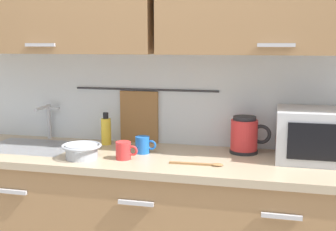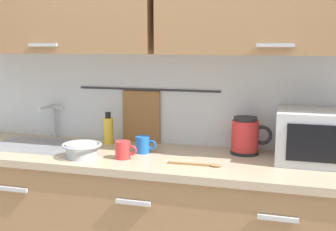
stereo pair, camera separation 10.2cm
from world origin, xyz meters
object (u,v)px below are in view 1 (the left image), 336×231
Objects in this scene: electric_kettle at (245,135)px; mug_by_kettle at (143,145)px; mug_near_sink at (124,150)px; microwave at (322,135)px; mixing_bowl at (82,150)px; dish_soap_bottle at (106,130)px; wooden_spoon at (203,164)px.

mug_by_kettle is (-0.55, -0.14, -0.05)m from electric_kettle.
microwave is at bearing 12.46° from mug_near_sink.
electric_kettle reaches higher than mixing_bowl.
dish_soap_bottle is at bearing 88.96° from mixing_bowl.
electric_kettle is (-0.40, 0.06, -0.03)m from microwave.
mixing_bowl is at bearing -147.18° from mug_by_kettle.
electric_kettle reaches higher than mug_by_kettle.
wooden_spoon is (-0.19, -0.30, -0.10)m from electric_kettle.
mixing_bowl is at bearing -170.41° from mug_near_sink.
dish_soap_bottle is 0.72m from wooden_spoon.
wooden_spoon is at bearing -23.71° from mug_by_kettle.
mug_near_sink is at bearing -154.98° from electric_kettle.
electric_kettle is 0.57m from mug_by_kettle.
mug_near_sink is (-0.61, -0.29, -0.05)m from electric_kettle.
mug_near_sink is 1.00× the size of mug_by_kettle.
microwave reaches higher than mixing_bowl.
mixing_bowl is at bearing -158.85° from electric_kettle.
microwave is 1.23m from dish_soap_bottle.
dish_soap_bottle is at bearing 176.65° from microwave.
mixing_bowl is (-1.24, -0.26, -0.09)m from microwave.
microwave reaches higher than wooden_spoon.
dish_soap_bottle is 0.71× the size of wooden_spoon.
electric_kettle is 1.06× the size of mixing_bowl.
dish_soap_bottle reaches higher than wooden_spoon.
mug_near_sink is 0.56× the size of mixing_bowl.
wooden_spoon is at bearing -122.18° from electric_kettle.
mug_by_kettle is 0.43× the size of wooden_spoon.
mug_by_kettle is (0.28, -0.15, -0.04)m from dish_soap_bottle.
microwave reaches higher than dish_soap_bottle.
electric_kettle is at bearing 57.82° from wooden_spoon.
electric_kettle is 0.82× the size of wooden_spoon.
mug_near_sink and mug_by_kettle have the same top height.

